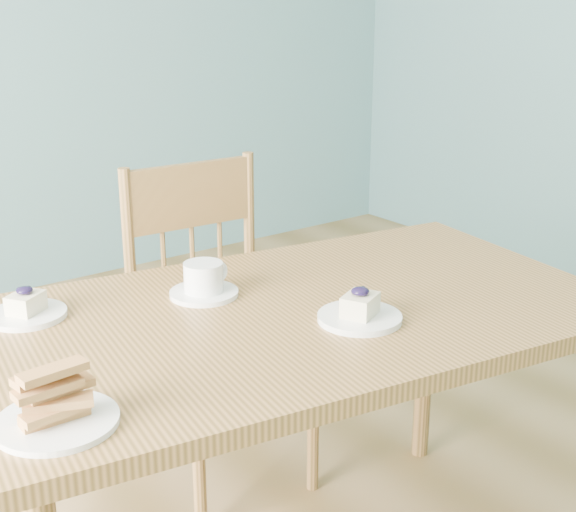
{
  "coord_description": "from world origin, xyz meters",
  "views": [
    {
      "loc": [
        -1.04,
        -1.28,
        1.43
      ],
      "look_at": [
        -0.02,
        0.07,
        0.86
      ],
      "focal_mm": 50.0,
      "sensor_mm": 36.0,
      "label": 1
    }
  ],
  "objects_px": {
    "coffee_cup": "(204,282)",
    "biscotti_plate": "(55,405)",
    "dining_chair": "(217,327)",
    "cheesecake_plate_far": "(27,310)",
    "dining_table": "(297,339)",
    "cheesecake_plate_near": "(360,312)"
  },
  "relations": [
    {
      "from": "dining_chair",
      "to": "cheesecake_plate_near",
      "type": "bearing_deg",
      "value": -91.54
    },
    {
      "from": "cheesecake_plate_near",
      "to": "biscotti_plate",
      "type": "relative_size",
      "value": 0.9
    },
    {
      "from": "dining_chair",
      "to": "cheesecake_plate_far",
      "type": "height_order",
      "value": "dining_chair"
    },
    {
      "from": "cheesecake_plate_far",
      "to": "coffee_cup",
      "type": "distance_m",
      "value": 0.39
    },
    {
      "from": "dining_chair",
      "to": "cheesecake_plate_far",
      "type": "relative_size",
      "value": 5.73
    },
    {
      "from": "biscotti_plate",
      "to": "dining_table",
      "type": "bearing_deg",
      "value": 14.45
    },
    {
      "from": "cheesecake_plate_far",
      "to": "biscotti_plate",
      "type": "distance_m",
      "value": 0.48
    },
    {
      "from": "dining_table",
      "to": "cheesecake_plate_near",
      "type": "bearing_deg",
      "value": -57.46
    },
    {
      "from": "cheesecake_plate_near",
      "to": "dining_table",
      "type": "bearing_deg",
      "value": 113.66
    },
    {
      "from": "dining_chair",
      "to": "biscotti_plate",
      "type": "distance_m",
      "value": 1.06
    },
    {
      "from": "dining_chair",
      "to": "coffee_cup",
      "type": "distance_m",
      "value": 0.52
    },
    {
      "from": "biscotti_plate",
      "to": "coffee_cup",
      "type": "bearing_deg",
      "value": 35.21
    },
    {
      "from": "dining_table",
      "to": "coffee_cup",
      "type": "relative_size",
      "value": 9.58
    },
    {
      "from": "cheesecake_plate_near",
      "to": "coffee_cup",
      "type": "distance_m",
      "value": 0.38
    },
    {
      "from": "dining_chair",
      "to": "coffee_cup",
      "type": "bearing_deg",
      "value": -121.91
    },
    {
      "from": "dining_table",
      "to": "coffee_cup",
      "type": "distance_m",
      "value": 0.25
    },
    {
      "from": "dining_chair",
      "to": "cheesecake_plate_far",
      "type": "distance_m",
      "value": 0.72
    },
    {
      "from": "dining_table",
      "to": "cheesecake_plate_near",
      "type": "distance_m",
      "value": 0.18
    },
    {
      "from": "cheesecake_plate_far",
      "to": "coffee_cup",
      "type": "relative_size",
      "value": 1.06
    },
    {
      "from": "cheesecake_plate_far",
      "to": "cheesecake_plate_near",
      "type": "bearing_deg",
      "value": -38.66
    },
    {
      "from": "biscotti_plate",
      "to": "dining_chair",
      "type": "bearing_deg",
      "value": 43.14
    },
    {
      "from": "coffee_cup",
      "to": "biscotti_plate",
      "type": "relative_size",
      "value": 0.79
    }
  ]
}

